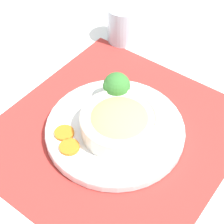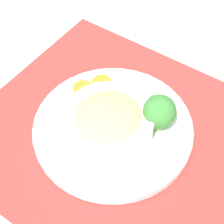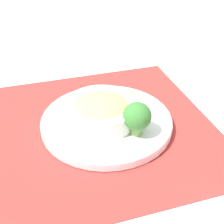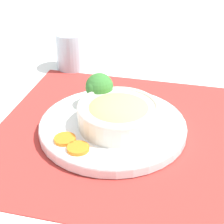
{
  "view_description": "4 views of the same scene",
  "coord_description": "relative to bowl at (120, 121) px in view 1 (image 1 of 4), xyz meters",
  "views": [
    {
      "loc": [
        -0.36,
        -0.34,
        0.6
      ],
      "look_at": [
        0.01,
        0.02,
        0.05
      ],
      "focal_mm": 60.0,
      "sensor_mm": 36.0,
      "label": 1
    },
    {
      "loc": [
        0.26,
        -0.3,
        0.56
      ],
      "look_at": [
        -0.01,
        0.01,
        0.04
      ],
      "focal_mm": 60.0,
      "sensor_mm": 36.0,
      "label": 2
    },
    {
      "loc": [
        0.54,
        -0.09,
        0.42
      ],
      "look_at": [
        0.01,
        0.01,
        0.04
      ],
      "focal_mm": 50.0,
      "sensor_mm": 36.0,
      "label": 3
    },
    {
      "loc": [
        -0.57,
        -0.21,
        0.41
      ],
      "look_at": [
        0.01,
        0.01,
        0.04
      ],
      "focal_mm": 60.0,
      "sensor_mm": 36.0,
      "label": 4
    }
  ],
  "objects": [
    {
      "name": "bowl",
      "position": [
        0.0,
        0.0,
        0.0
      ],
      "size": [
        0.16,
        0.16,
        0.05
      ],
      "color": "silver",
      "rests_on": "plate"
    },
    {
      "name": "water_glass",
      "position": [
        0.25,
        0.22,
        -0.0
      ],
      "size": [
        0.08,
        0.08,
        0.1
      ],
      "color": "silver",
      "rests_on": "ground_plane"
    },
    {
      "name": "placemat",
      "position": [
        -0.0,
        0.01,
        -0.04
      ],
      "size": [
        0.54,
        0.51,
        0.0
      ],
      "color": "#B2332D",
      "rests_on": "ground_plane"
    },
    {
      "name": "carrot_slice_near",
      "position": [
        -0.09,
        0.07,
        -0.02
      ],
      "size": [
        0.04,
        0.04,
        0.01
      ],
      "color": "orange",
      "rests_on": "plate"
    },
    {
      "name": "plate",
      "position": [
        -0.0,
        0.01,
        -0.03
      ],
      "size": [
        0.29,
        0.29,
        0.02
      ],
      "color": "white",
      "rests_on": "placemat"
    },
    {
      "name": "carrot_slice_middle",
      "position": [
        -0.1,
        0.04,
        -0.02
      ],
      "size": [
        0.04,
        0.04,
        0.01
      ],
      "color": "orange",
      "rests_on": "plate"
    },
    {
      "name": "ground_plane",
      "position": [
        -0.0,
        0.01,
        -0.05
      ],
      "size": [
        4.0,
        4.0,
        0.0
      ],
      "primitive_type": "plane",
      "color": "white"
    },
    {
      "name": "broccoli_floret",
      "position": [
        0.06,
        0.06,
        0.02
      ],
      "size": [
        0.06,
        0.06,
        0.07
      ],
      "color": "#759E51",
      "rests_on": "plate"
    }
  ]
}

